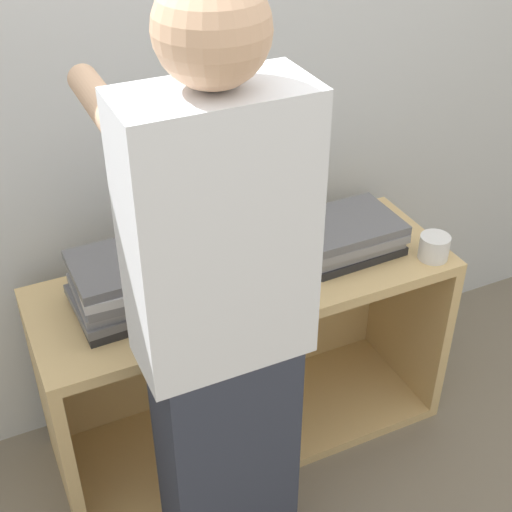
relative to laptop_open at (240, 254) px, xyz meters
The scene contains 9 objects.
ground_plane 0.78m from the laptop_open, 90.00° to the right, with size 12.00×12.00×0.00m, color #756B5B.
wall_back 0.55m from the laptop_open, 90.00° to the left, with size 8.00×0.05×2.40m.
cart 0.39m from the laptop_open, 90.00° to the left, with size 1.32×0.47×0.68m.
laptop_open is the anchor object (origin of this frame).
laptop_stack_left 0.36m from the laptop_open, behind, with size 0.35×0.27×0.17m.
laptop_stack_right 0.35m from the laptop_open, ahead, with size 0.34×0.26×0.11m.
person 0.54m from the laptop_open, 118.51° to the right, with size 0.40×0.53×1.69m.
mug 0.62m from the laptop_open, 19.46° to the right, with size 0.10×0.10×0.08m.
inventory_tag 0.39m from the laptop_open, 162.98° to the right, with size 0.06×0.02×0.01m.
Camera 1 is at (-0.72, -1.38, 1.97)m, focal length 50.00 mm.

